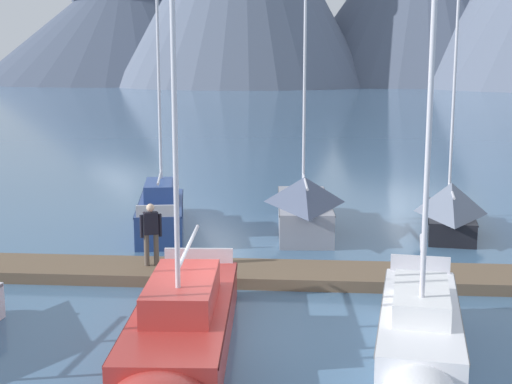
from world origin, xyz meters
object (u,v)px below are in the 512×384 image
at_px(sailboat_end_of_dock, 450,207).
at_px(person_on_dock, 151,230).
at_px(sailboat_far_berth, 303,203).
at_px(sailboat_mid_dock_port, 162,209).
at_px(sailboat_mid_dock_starboard, 181,326).
at_px(sailboat_outer_slip, 420,341).

height_order(sailboat_end_of_dock, person_on_dock, sailboat_end_of_dock).
bearing_deg(sailboat_far_berth, sailboat_end_of_dock, 3.77).
distance_m(sailboat_mid_dock_port, sailboat_far_berth, 4.92).
bearing_deg(sailboat_mid_dock_port, sailboat_mid_dock_starboard, -72.30).
height_order(sailboat_far_berth, sailboat_end_of_dock, sailboat_far_berth).
xyz_separation_m(sailboat_far_berth, person_on_dock, (-3.61, -6.12, 0.35)).
height_order(sailboat_far_berth, person_on_dock, sailboat_far_berth).
height_order(sailboat_mid_dock_port, sailboat_end_of_dock, sailboat_mid_dock_port).
bearing_deg(sailboat_mid_dock_starboard, sailboat_far_berth, 82.15).
xyz_separation_m(sailboat_mid_dock_port, sailboat_far_berth, (4.87, 0.65, 0.23)).
distance_m(sailboat_far_berth, person_on_dock, 7.11).
bearing_deg(sailboat_outer_slip, sailboat_mid_dock_starboard, 176.25).
height_order(sailboat_mid_dock_port, sailboat_mid_dock_starboard, sailboat_mid_dock_port).
distance_m(sailboat_mid_dock_starboard, person_on_dock, 5.45).
relative_size(sailboat_end_of_dock, person_on_dock, 4.91).
bearing_deg(sailboat_outer_slip, person_on_dock, 141.50).
bearing_deg(sailboat_end_of_dock, sailboat_outer_slip, -99.23).
height_order(sailboat_mid_dock_starboard, sailboat_outer_slip, sailboat_outer_slip).
bearing_deg(sailboat_mid_dock_port, sailboat_end_of_dock, 5.69).
xyz_separation_m(sailboat_outer_slip, person_on_dock, (-6.65, 5.29, 0.62)).
height_order(sailboat_mid_dock_starboard, sailboat_far_berth, sailboat_far_berth).
bearing_deg(sailboat_mid_dock_port, sailboat_far_berth, 7.64).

